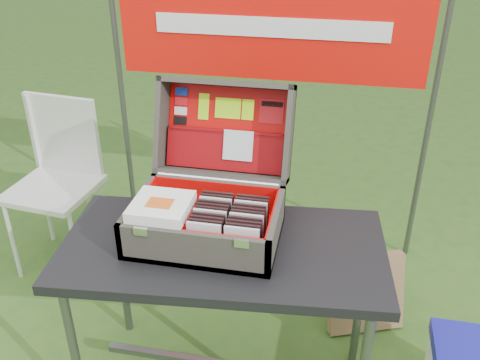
% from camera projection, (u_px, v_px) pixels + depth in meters
% --- Properties ---
extents(table, '(1.26, 0.71, 0.75)m').
position_uv_depth(table, '(224.00, 320.00, 2.17)').
color(table, black).
rests_on(table, ground).
extents(table_top, '(1.26, 0.71, 0.04)m').
position_uv_depth(table_top, '(223.00, 249.00, 2.00)').
color(table_top, black).
rests_on(table_top, ground).
extents(table_leg_fl, '(0.04, 0.04, 0.71)m').
position_uv_depth(table_leg_fl, '(74.00, 348.00, 2.07)').
color(table_leg_fl, '#59595B').
rests_on(table_leg_fl, ground).
extents(table_leg_bl, '(0.04, 0.04, 0.71)m').
position_uv_depth(table_leg_bl, '(122.00, 271.00, 2.48)').
color(table_leg_bl, '#59595B').
rests_on(table_leg_bl, ground).
extents(table_leg_br, '(0.04, 0.04, 0.71)m').
position_uv_depth(table_leg_br, '(360.00, 302.00, 2.30)').
color(table_leg_br, '#59595B').
rests_on(table_leg_br, ground).
extents(suitcase, '(0.55, 0.55, 0.49)m').
position_uv_depth(suitcase, '(208.00, 174.00, 1.96)').
color(suitcase, '#5B554A').
rests_on(suitcase, table).
extents(suitcase_base_bottom, '(0.55, 0.39, 0.02)m').
position_uv_depth(suitcase_base_bottom, '(206.00, 235.00, 2.02)').
color(suitcase_base_bottom, '#5B554A').
rests_on(suitcase_base_bottom, table_top).
extents(suitcase_base_wall_front, '(0.55, 0.02, 0.15)m').
position_uv_depth(suitcase_base_wall_front, '(192.00, 251.00, 1.83)').
color(suitcase_base_wall_front, '#5B554A').
rests_on(suitcase_base_wall_front, table_top).
extents(suitcase_base_wall_back, '(0.55, 0.02, 0.15)m').
position_uv_depth(suitcase_base_wall_back, '(217.00, 197.00, 2.15)').
color(suitcase_base_wall_back, '#5B554A').
rests_on(suitcase_base_wall_back, table_top).
extents(suitcase_base_wall_left, '(0.02, 0.39, 0.15)m').
position_uv_depth(suitcase_base_wall_left, '(139.00, 214.00, 2.04)').
color(suitcase_base_wall_left, '#5B554A').
rests_on(suitcase_base_wall_left, table_top).
extents(suitcase_base_wall_right, '(0.02, 0.39, 0.15)m').
position_uv_depth(suitcase_base_wall_right, '(276.00, 229.00, 1.95)').
color(suitcase_base_wall_right, '#5B554A').
rests_on(suitcase_base_wall_right, table_top).
extents(suitcase_liner_floor, '(0.51, 0.35, 0.01)m').
position_uv_depth(suitcase_liner_floor, '(206.00, 232.00, 2.02)').
color(suitcase_liner_floor, red).
rests_on(suitcase_liner_floor, suitcase_base_bottom).
extents(suitcase_latch_left, '(0.05, 0.01, 0.03)m').
position_uv_depth(suitcase_latch_left, '(141.00, 232.00, 1.82)').
color(suitcase_latch_left, silver).
rests_on(suitcase_latch_left, suitcase_base_wall_front).
extents(suitcase_latch_right, '(0.05, 0.01, 0.03)m').
position_uv_depth(suitcase_latch_right, '(242.00, 243.00, 1.76)').
color(suitcase_latch_right, silver).
rests_on(suitcase_latch_right, suitcase_base_wall_front).
extents(suitcase_hinge, '(0.49, 0.02, 0.02)m').
position_uv_depth(suitcase_hinge, '(217.00, 180.00, 2.13)').
color(suitcase_hinge, silver).
rests_on(suitcase_hinge, suitcase_base_wall_back).
extents(suitcase_lid_back, '(0.55, 0.15, 0.38)m').
position_uv_depth(suitcase_lid_back, '(228.00, 129.00, 2.23)').
color(suitcase_lid_back, '#5B554A').
rests_on(suitcase_lid_back, suitcase_base_wall_back).
extents(suitcase_lid_rim_far, '(0.55, 0.15, 0.07)m').
position_uv_depth(suitcase_lid_rim_far, '(227.00, 83.00, 2.14)').
color(suitcase_lid_rim_far, '#5B554A').
rests_on(suitcase_lid_rim_far, suitcase_lid_back).
extents(suitcase_lid_rim_near, '(0.55, 0.15, 0.07)m').
position_uv_depth(suitcase_lid_rim_near, '(222.00, 174.00, 2.20)').
color(suitcase_lid_rim_near, '#5B554A').
rests_on(suitcase_lid_rim_near, suitcase_lid_back).
extents(suitcase_lid_rim_left, '(0.02, 0.27, 0.42)m').
position_uv_depth(suitcase_lid_rim_left, '(162.00, 124.00, 2.21)').
color(suitcase_lid_rim_left, '#5B554A').
rests_on(suitcase_lid_rim_left, suitcase_lid_back).
extents(suitcase_lid_rim_right, '(0.02, 0.27, 0.42)m').
position_uv_depth(suitcase_lid_rim_right, '(289.00, 135.00, 2.12)').
color(suitcase_lid_rim_right, '#5B554A').
rests_on(suitcase_lid_rim_right, suitcase_lid_back).
extents(suitcase_lid_liner, '(0.50, 0.12, 0.33)m').
position_uv_depth(suitcase_lid_liner, '(227.00, 129.00, 2.21)').
color(suitcase_lid_liner, red).
rests_on(suitcase_lid_liner, suitcase_lid_back).
extents(suitcase_liner_wall_front, '(0.51, 0.01, 0.13)m').
position_uv_depth(suitcase_liner_wall_front, '(193.00, 246.00, 1.84)').
color(suitcase_liner_wall_front, red).
rests_on(suitcase_liner_wall_front, suitcase_base_bottom).
extents(suitcase_liner_wall_back, '(0.51, 0.01, 0.13)m').
position_uv_depth(suitcase_liner_wall_back, '(216.00, 196.00, 2.14)').
color(suitcase_liner_wall_back, red).
rests_on(suitcase_liner_wall_back, suitcase_base_bottom).
extents(suitcase_liner_wall_left, '(0.01, 0.35, 0.13)m').
position_uv_depth(suitcase_liner_wall_left, '(142.00, 212.00, 2.03)').
color(suitcase_liner_wall_left, red).
rests_on(suitcase_liner_wall_left, suitcase_base_bottom).
extents(suitcase_liner_wall_right, '(0.01, 0.35, 0.13)m').
position_uv_depth(suitcase_liner_wall_right, '(272.00, 227.00, 1.95)').
color(suitcase_liner_wall_right, red).
rests_on(suitcase_liner_wall_right, suitcase_base_bottom).
extents(suitcase_lid_pocket, '(0.49, 0.08, 0.16)m').
position_uv_depth(suitcase_lid_pocket, '(225.00, 151.00, 2.21)').
color(suitcase_lid_pocket, maroon).
rests_on(suitcase_lid_pocket, suitcase_lid_liner).
extents(suitcase_pocket_edge, '(0.48, 0.03, 0.03)m').
position_uv_depth(suitcase_pocket_edge, '(225.00, 132.00, 2.19)').
color(suitcase_pocket_edge, maroon).
rests_on(suitcase_pocket_edge, suitcase_lid_pocket).
extents(suitcase_pocket_cd, '(0.12, 0.05, 0.12)m').
position_uv_depth(suitcase_pocket_cd, '(238.00, 145.00, 2.18)').
color(suitcase_pocket_cd, silver).
rests_on(suitcase_pocket_cd, suitcase_lid_pocket).
extents(lid_sticker_cc_a, '(0.05, 0.01, 0.03)m').
position_uv_depth(lid_sticker_cc_a, '(182.00, 92.00, 2.22)').
color(lid_sticker_cc_a, '#1933B2').
rests_on(lid_sticker_cc_a, suitcase_lid_liner).
extents(lid_sticker_cc_b, '(0.05, 0.01, 0.03)m').
position_uv_depth(lid_sticker_cc_b, '(181.00, 101.00, 2.23)').
color(lid_sticker_cc_b, red).
rests_on(lid_sticker_cc_b, suitcase_lid_liner).
extents(lid_sticker_cc_c, '(0.05, 0.01, 0.03)m').
position_uv_depth(lid_sticker_cc_c, '(181.00, 111.00, 2.23)').
color(lid_sticker_cc_c, white).
rests_on(lid_sticker_cc_c, suitcase_lid_liner).
extents(lid_sticker_cc_d, '(0.05, 0.01, 0.03)m').
position_uv_depth(lid_sticker_cc_d, '(180.00, 120.00, 2.24)').
color(lid_sticker_cc_d, black).
rests_on(lid_sticker_cc_d, suitcase_lid_liner).
extents(lid_card_neon_tall, '(0.04, 0.04, 0.10)m').
position_uv_depth(lid_card_neon_tall, '(204.00, 107.00, 2.21)').
color(lid_card_neon_tall, '#ABEB11').
rests_on(lid_card_neon_tall, suitcase_lid_liner).
extents(lid_card_neon_main, '(0.11, 0.03, 0.08)m').
position_uv_depth(lid_card_neon_main, '(228.00, 108.00, 2.19)').
color(lid_card_neon_main, '#ABEB11').
rests_on(lid_card_neon_main, suitcase_lid_liner).
extents(lid_card_neon_small, '(0.05, 0.03, 0.08)m').
position_uv_depth(lid_card_neon_small, '(248.00, 110.00, 2.18)').
color(lid_card_neon_small, '#ABEB11').
rests_on(lid_card_neon_small, suitcase_lid_liner).
extents(lid_sticker_band, '(0.10, 0.04, 0.09)m').
position_uv_depth(lid_sticker_band, '(272.00, 112.00, 2.16)').
color(lid_sticker_band, red).
rests_on(lid_sticker_band, suitcase_lid_liner).
extents(lid_sticker_band_bar, '(0.09, 0.01, 0.02)m').
position_uv_depth(lid_sticker_band_bar, '(272.00, 104.00, 2.16)').
color(lid_sticker_band_bar, black).
rests_on(lid_sticker_band_bar, suitcase_lid_liner).
extents(cd_left_0, '(0.12, 0.01, 0.14)m').
position_uv_depth(cd_left_0, '(204.00, 240.00, 1.85)').
color(cd_left_0, silver).
rests_on(cd_left_0, suitcase_liner_floor).
extents(cd_left_1, '(0.12, 0.01, 0.14)m').
position_uv_depth(cd_left_1, '(206.00, 237.00, 1.87)').
color(cd_left_1, black).
rests_on(cd_left_1, suitcase_liner_floor).
extents(cd_left_2, '(0.12, 0.01, 0.14)m').
position_uv_depth(cd_left_2, '(207.00, 233.00, 1.88)').
color(cd_left_2, black).
rests_on(cd_left_2, suitcase_liner_floor).
extents(cd_left_3, '(0.12, 0.01, 0.14)m').
position_uv_depth(cd_left_3, '(209.00, 230.00, 1.90)').
color(cd_left_3, black).
rests_on(cd_left_3, suitcase_liner_floor).
extents(cd_left_4, '(0.12, 0.01, 0.14)m').
position_uv_depth(cd_left_4, '(210.00, 227.00, 1.92)').
color(cd_left_4, silver).
rests_on(cd_left_4, suitcase_liner_floor).
extents(cd_left_5, '(0.12, 0.01, 0.14)m').
position_uv_depth(cd_left_5, '(212.00, 223.00, 1.94)').
color(cd_left_5, black).
rests_on(cd_left_5, suitcase_liner_floor).
extents(cd_left_6, '(0.12, 0.01, 0.14)m').
position_uv_depth(cd_left_6, '(213.00, 220.00, 1.96)').
color(cd_left_6, black).
rests_on(cd_left_6, suitcase_liner_floor).
extents(cd_left_7, '(0.12, 0.01, 0.14)m').
position_uv_depth(cd_left_7, '(215.00, 217.00, 1.98)').
color(cd_left_7, black).
rests_on(cd_left_7, suitcase_liner_floor).
extents(cd_left_8, '(0.12, 0.01, 0.14)m').
position_uv_depth(cd_left_8, '(216.00, 214.00, 2.00)').
color(cd_left_8, silver).
rests_on(cd_left_8, suitcase_liner_floor).
extents(cd_left_9, '(0.12, 0.01, 0.14)m').
position_uv_depth(cd_left_9, '(217.00, 211.00, 2.01)').
color(cd_left_9, black).
rests_on(cd_left_9, suitcase_liner_floor).
extents(cd_left_10, '(0.12, 0.01, 0.14)m').
position_uv_depth(cd_left_10, '(219.00, 208.00, 2.03)').
color(cd_left_10, black).
rests_on(cd_left_10, suitcase_liner_floor).
extents(cd_right_0, '(0.12, 0.01, 0.14)m').
position_uv_depth(cd_right_0, '(242.00, 245.00, 1.83)').
color(cd_right_0, silver).
rests_on(cd_right_0, suitcase_liner_floor).
extents(cd_right_1, '(0.12, 0.01, 0.14)m').
position_uv_depth(cd_right_1, '(243.00, 241.00, 1.84)').
color(cd_right_1, black).
rests_on(cd_right_1, suitcase_liner_floor).
extents(cd_right_2, '(0.12, 0.01, 0.14)m').
position_uv_depth(cd_right_2, '(244.00, 238.00, 1.86)').
color(cd_right_2, black).
rests_on(cd_right_2, suitcase_liner_floor).
extents(cd_right_3, '(0.12, 0.01, 0.14)m').
position_uv_depth(cd_right_3, '(245.00, 234.00, 1.88)').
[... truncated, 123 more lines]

